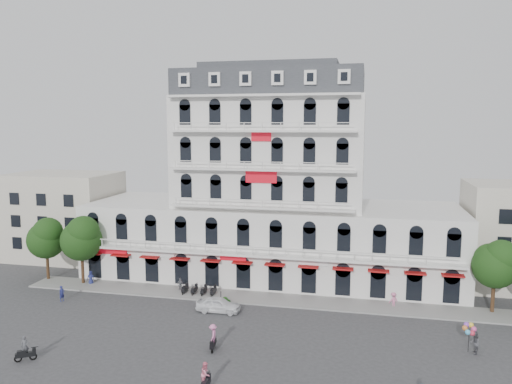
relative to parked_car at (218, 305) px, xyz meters
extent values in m
plane|color=#38383A|center=(2.81, -4.43, -0.76)|extent=(120.00, 120.00, 0.00)
cube|color=gray|center=(2.81, 4.57, -0.68)|extent=(53.00, 4.00, 0.16)
cube|color=silver|center=(2.81, 13.57, 3.74)|extent=(45.00, 14.00, 9.00)
cube|color=silver|center=(2.81, 13.57, 14.74)|extent=(22.00, 12.00, 13.00)
cube|color=#2D3035|center=(2.81, 13.57, 22.74)|extent=(21.56, 11.76, 3.00)
cube|color=#2D3035|center=(2.81, 13.57, 24.64)|extent=(15.84, 8.64, 0.80)
cube|color=#AA1515|center=(2.81, 6.07, 2.74)|extent=(40.50, 1.00, 0.15)
cube|color=red|center=(2.81, 7.45, 12.24)|extent=(3.50, 0.10, 1.40)
cube|color=beige|center=(-27.19, 15.57, 5.24)|extent=(14.00, 10.00, 12.00)
cylinder|color=gray|center=(-0.19, 1.57, -0.64)|extent=(3.20, 3.20, 0.24)
cylinder|color=black|center=(-0.19, 1.57, 0.14)|extent=(0.08, 0.08, 1.40)
sphere|color=#164418|center=(0.51, 1.57, -0.31)|extent=(0.70, 0.70, 0.70)
sphere|color=#164418|center=(0.03, 2.24, -0.31)|extent=(0.70, 0.70, 0.70)
sphere|color=#164418|center=(-0.75, 1.99, -0.31)|extent=(0.70, 0.70, 0.70)
sphere|color=#164418|center=(-0.77, 1.17, -0.31)|extent=(0.70, 0.70, 0.70)
sphere|color=#164418|center=(0.00, 0.90, -0.31)|extent=(0.70, 0.70, 0.70)
cylinder|color=#382314|center=(-23.19, 5.57, 1.00)|extent=(0.36, 0.36, 3.52)
sphere|color=#193E13|center=(-23.19, 5.57, 4.20)|extent=(4.48, 4.48, 4.48)
sphere|color=#193E13|center=(-22.69, 5.27, 5.24)|extent=(3.52, 3.52, 3.52)
sphere|color=#193E13|center=(-23.59, 5.87, 4.84)|extent=(3.20, 3.20, 3.20)
cylinder|color=#382314|center=(-18.19, 5.07, 1.11)|extent=(0.36, 0.36, 3.74)
sphere|color=#193E13|center=(-18.19, 5.07, 4.51)|extent=(4.76, 4.76, 4.76)
sphere|color=#193E13|center=(-17.69, 4.77, 5.62)|extent=(3.74, 3.74, 3.74)
sphere|color=#193E13|center=(-18.59, 5.37, 5.19)|extent=(3.40, 3.40, 3.40)
cylinder|color=#382314|center=(26.81, 5.57, 0.96)|extent=(0.36, 0.36, 3.43)
sphere|color=#193E13|center=(26.81, 5.57, 4.08)|extent=(4.37, 4.37, 4.37)
sphere|color=#193E13|center=(27.31, 5.27, 5.09)|extent=(3.43, 3.43, 3.43)
sphere|color=#193E13|center=(26.41, 5.87, 4.70)|extent=(3.12, 3.12, 3.12)
imported|color=white|center=(0.00, 0.00, 0.00)|extent=(4.47, 1.81, 1.52)
cube|color=black|center=(-11.95, -13.45, -0.21)|extent=(1.45, 1.12, 0.35)
torus|color=black|center=(-11.49, -13.14, -0.48)|extent=(0.57, 0.43, 0.60)
torus|color=black|center=(-12.41, -13.75, -0.48)|extent=(0.57, 0.43, 0.60)
imported|color=#4F5056|center=(-11.95, -13.45, 0.51)|extent=(0.71, 0.66, 1.64)
cube|color=black|center=(3.51, -14.70, -0.21)|extent=(0.39, 1.51, 0.35)
torus|color=black|center=(3.49, -14.15, -0.48)|extent=(0.14, 0.60, 0.60)
imported|color=pink|center=(3.51, -14.70, 0.56)|extent=(0.68, 0.86, 1.74)
cube|color=black|center=(2.05, -8.34, -0.21)|extent=(0.55, 1.53, 0.35)
torus|color=black|center=(2.13, -8.88, -0.48)|extent=(0.20, 0.61, 0.60)
torus|color=black|center=(1.98, -7.79, -0.48)|extent=(0.20, 0.61, 0.60)
imported|color=pink|center=(2.05, -8.34, 0.58)|extent=(0.81, 1.23, 1.79)
imported|color=navy|center=(-17.19, 5.07, 0.06)|extent=(0.91, 0.70, 1.65)
imported|color=slate|center=(-6.01, 5.07, 0.02)|extent=(0.98, 0.65, 1.55)
imported|color=pink|center=(17.25, 5.07, 0.04)|extent=(1.19, 1.08, 1.60)
imported|color=navy|center=(-17.19, -0.65, 0.08)|extent=(0.59, 0.71, 1.68)
imported|color=#53545A|center=(23.21, -4.37, 0.19)|extent=(0.88, 1.04, 1.90)
cylinder|color=black|center=(22.81, -4.07, 0.24)|extent=(0.04, 0.04, 2.00)
sphere|color=#E54C99|center=(23.16, -4.07, 1.24)|extent=(0.44, 0.44, 0.44)
sphere|color=yellow|center=(22.98, -3.76, 1.45)|extent=(0.44, 0.44, 0.44)
sphere|color=#994CD8|center=(22.63, -3.77, 1.47)|extent=(0.44, 0.44, 0.44)
sphere|color=orange|center=(22.46, -4.07, 1.28)|extent=(0.44, 0.44, 0.44)
sphere|color=#4CB2E5|center=(22.63, -4.37, 1.05)|extent=(0.44, 0.44, 0.44)
sphere|color=#D8334C|center=(22.99, -4.37, 1.00)|extent=(0.44, 0.44, 0.44)
camera|label=1|loc=(14.09, -46.14, 17.89)|focal=35.00mm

